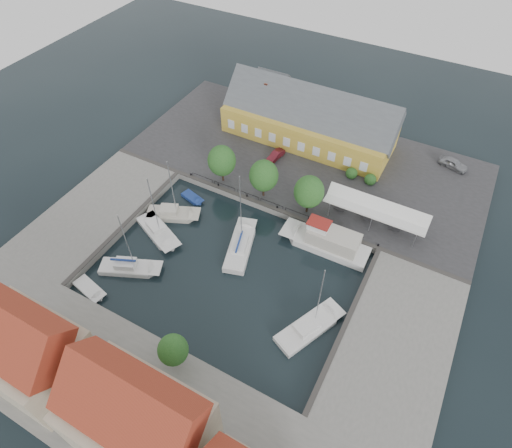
{
  "coord_description": "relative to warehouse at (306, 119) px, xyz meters",
  "views": [
    {
      "loc": [
        18.98,
        -29.03,
        45.0
      ],
      "look_at": [
        0.0,
        6.0,
        1.5
      ],
      "focal_mm": 30.0,
      "sensor_mm": 36.0,
      "label": 1
    }
  ],
  "objects": [
    {
      "name": "ground",
      "position": [
        2.6,
        -28.36,
        -4.43
      ],
      "size": [
        140.0,
        140.0,
        0.0
      ],
      "primitive_type": "plane",
      "color": "black",
      "rests_on": "ground"
    },
    {
      "name": "north_quay",
      "position": [
        2.6,
        -5.36,
        -3.93
      ],
      "size": [
        56.0,
        26.0,
        1.0
      ],
      "primitive_type": "cube",
      "color": "#2D2D30",
      "rests_on": "ground"
    },
    {
      "name": "west_quay",
      "position": [
        -19.4,
        -30.36,
        -3.93
      ],
      "size": [
        12.0,
        24.0,
        1.0
      ],
      "primitive_type": "cube",
      "color": "slate",
      "rests_on": "ground"
    },
    {
      "name": "east_quay",
      "position": [
        24.6,
        -30.36,
        -3.93
      ],
      "size": [
        12.0,
        24.0,
        1.0
      ],
      "primitive_type": "cube",
      "color": "slate",
      "rests_on": "ground"
    },
    {
      "name": "south_bank",
      "position": [
        2.6,
        -49.36,
        -3.93
      ],
      "size": [
        56.0,
        14.0,
        1.0
      ],
      "primitive_type": "cube",
      "color": "slate",
      "rests_on": "ground"
    },
    {
      "name": "quay_edge_fittings",
      "position": [
        2.62,
        -23.61,
        -3.37
      ],
      "size": [
        56.0,
        24.72,
        0.4
      ],
      "color": "#383533",
      "rests_on": "north_quay"
    },
    {
      "name": "warehouse",
      "position": [
        0.0,
        0.0,
        0.0
      ],
      "size": [
        28.56,
        14.0,
        9.55
      ],
      "color": "gold",
      "rests_on": "north_quay"
    },
    {
      "name": "tent_canopy",
      "position": [
        16.6,
        -13.86,
        -0.74
      ],
      "size": [
        14.0,
        4.0,
        2.83
      ],
      "color": "white",
      "rests_on": "north_quay"
    },
    {
      "name": "quay_trees",
      "position": [
        0.6,
        -16.36,
        0.45
      ],
      "size": [
        18.2,
        4.2,
        6.3
      ],
      "color": "black",
      "rests_on": "north_quay"
    },
    {
      "name": "car_silver",
      "position": [
        23.97,
        3.64,
        -2.66
      ],
      "size": [
        4.83,
        2.88,
        1.54
      ],
      "primitive_type": "imported",
      "rotation": [
        0.0,
        0.0,
        1.32
      ],
      "color": "#939599",
      "rests_on": "north_quay"
    },
    {
      "name": "car_red",
      "position": [
        -1.72,
        -7.68,
        -2.82
      ],
      "size": [
        1.84,
        3.83,
        1.21
      ],
      "primitive_type": "imported",
      "rotation": [
        0.0,
        0.0,
        -0.16
      ],
      "color": "maroon",
      "rests_on": "north_quay"
    },
    {
      "name": "center_sailboat",
      "position": [
        2.26,
        -26.17,
        -4.06
      ],
      "size": [
        5.32,
        9.62,
        12.79
      ],
      "color": "silver",
      "rests_on": "ground"
    },
    {
      "name": "trawler",
      "position": [
        12.52,
        -20.3,
        -3.41
      ],
      "size": [
        12.46,
        3.88,
        5.0
      ],
      "color": "silver",
      "rests_on": "ground"
    },
    {
      "name": "east_boat_c",
      "position": [
        15.23,
        -32.89,
        -4.17
      ],
      "size": [
        6.29,
        9.23,
        11.41
      ],
      "color": "silver",
      "rests_on": "ground"
    },
    {
      "name": "west_boat_b",
      "position": [
        -9.55,
        -25.54,
        -4.17
      ],
      "size": [
        8.13,
        5.55,
        10.73
      ],
      "color": "#B8B3A5",
      "rests_on": "ground"
    },
    {
      "name": "west_boat_c",
      "position": [
        -9.3,
        -29.18,
        -4.17
      ],
      "size": [
        8.67,
        5.78,
        11.34
      ],
      "color": "silver",
      "rests_on": "ground"
    },
    {
      "name": "west_boat_d",
      "position": [
        -8.67,
        -36.04,
        -4.16
      ],
      "size": [
        8.34,
        5.47,
        10.94
      ],
      "color": "silver",
      "rests_on": "ground"
    },
    {
      "name": "launch_sw",
      "position": [
        -10.99,
        -40.92,
        -4.34
      ],
      "size": [
        5.07,
        2.74,
        0.98
      ],
      "color": "silver",
      "rests_on": "ground"
    },
    {
      "name": "launch_nw",
      "position": [
        -8.96,
        -21.18,
        -4.34
      ],
      "size": [
        4.02,
        2.43,
        0.88
      ],
      "color": "navy",
      "rests_on": "ground"
    },
    {
      "name": "townhouses",
      "position": [
        4.52,
        -51.6,
        1.4
      ],
      "size": [
        36.3,
        8.5,
        12.0
      ],
      "color": "#C0B193",
      "rests_on": "south_bank"
    }
  ]
}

